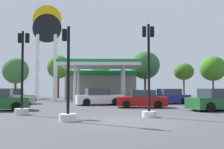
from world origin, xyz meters
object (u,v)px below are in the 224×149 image
object	(u,v)px
car_6	(142,100)
tree_0	(16,71)
car_1	(13,97)
traffic_signal_2	(68,98)
tree_4	(184,72)
car_2	(99,97)
tree_5	(213,69)
traffic_signal_1	(149,85)
traffic_signal_3	(22,89)
tree_1	(59,67)
station_pole_sign	(47,40)
car_5	(218,101)
car_0	(168,97)
tree_3	(145,65)
tree_2	(100,71)

from	to	relation	value
car_6	tree_0	bearing A→B (deg)	130.26
car_1	car_6	bearing A→B (deg)	-22.92
traffic_signal_2	tree_4	size ratio (longest dim) A/B	0.80
car_2	tree_5	size ratio (longest dim) A/B	0.71
traffic_signal_1	tree_5	xyz separation A→B (m)	(14.05, 27.02, 2.92)
car_6	traffic_signal_2	world-z (taller)	traffic_signal_2
traffic_signal_3	tree_1	distance (m)	26.39
station_pole_sign	tree_5	bearing A→B (deg)	16.58
station_pole_sign	tree_0	distance (m)	10.57
car_5	car_6	xyz separation A→B (m)	(-4.96, 3.06, -0.05)
car_0	tree_0	xyz separation A→B (m)	(-20.40, 15.07, 3.59)
car_2	tree_3	world-z (taller)	tree_3
tree_4	tree_5	world-z (taller)	tree_5
tree_3	traffic_signal_2	bearing A→B (deg)	-104.79
car_5	traffic_signal_2	distance (m)	11.28
car_0	car_1	size ratio (longest dim) A/B	0.99
car_0	traffic_signal_1	bearing A→B (deg)	-107.00
car_5	traffic_signal_2	xyz separation A→B (m)	(-9.57, -5.94, 0.39)
tree_2	tree_3	distance (m)	7.39
car_0	tree_3	distance (m)	15.25
car_1	tree_5	xyz separation A→B (m)	(25.69, 14.70, 3.93)
car_6	tree_0	xyz separation A→B (m)	(-17.12, 20.21, 3.63)
car_5	car_1	bearing A→B (deg)	154.41
car_1	tree_5	distance (m)	29.86
car_6	traffic_signal_1	size ratio (longest dim) A/B	0.80
traffic_signal_1	tree_3	size ratio (longest dim) A/B	0.70
car_2	station_pole_sign	bearing A→B (deg)	127.36
tree_2	tree_5	size ratio (longest dim) A/B	0.89
car_1	tree_4	distance (m)	27.14
station_pole_sign	tree_0	bearing A→B (deg)	130.75
tree_0	tree_5	distance (m)	30.69
car_1	tree_3	bearing A→B (deg)	44.05
car_6	tree_1	size ratio (longest dim) A/B	0.60
station_pole_sign	tree_5	xyz separation A→B (m)	(24.16, 7.19, -3.10)
car_2	tree_2	size ratio (longest dim) A/B	0.79
tree_1	traffic_signal_1	bearing A→B (deg)	-69.99
station_pole_sign	car_6	world-z (taller)	station_pole_sign
car_0	car_1	xyz separation A→B (m)	(-15.41, -0.02, 0.01)
traffic_signal_3	tree_1	xyz separation A→B (m)	(-2.69, 26.03, 3.36)
tree_5	station_pole_sign	bearing A→B (deg)	-163.42
car_5	tree_1	distance (m)	28.24
tree_0	tree_2	xyz separation A→B (m)	(13.10, 1.79, 0.04)
station_pole_sign	traffic_signal_1	xyz separation A→B (m)	(10.11, -19.83, -6.02)
car_6	tree_2	xyz separation A→B (m)	(-4.02, 22.00, 3.67)
car_2	tree_5	world-z (taller)	tree_5
tree_2	station_pole_sign	bearing A→B (deg)	-125.08
traffic_signal_2	tree_2	xyz separation A→B (m)	(0.60, 31.00, 3.23)
car_5	traffic_signal_1	size ratio (longest dim) A/B	0.91
car_1	tree_3	xyz separation A→B (m)	(15.10, 14.60, 4.42)
car_6	tree_4	world-z (taller)	tree_4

